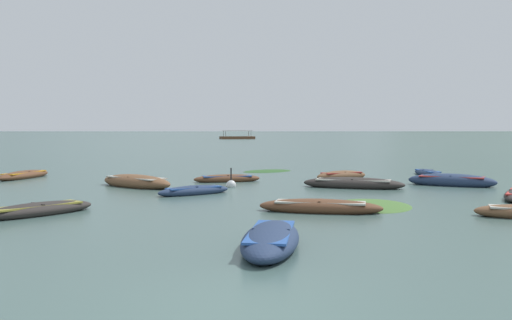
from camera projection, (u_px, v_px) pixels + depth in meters
name	position (u px, v px, depth m)	size (l,w,h in m)	color
ground_plane	(208.00, 131.00, 1499.41)	(6000.00, 6000.00, 0.00)	#425B56
mountain_1	(40.00, 69.00, 2140.73)	(1406.95, 1406.95, 487.35)	slate
mountain_2	(343.00, 99.00, 2185.63)	(1010.22, 1010.22, 250.97)	slate
mountain_3	(491.00, 65.00, 2382.35)	(1787.81, 1787.81, 571.40)	slate
rowboat_1	(38.00, 210.00, 16.14)	(3.23, 3.22, 0.46)	#2D2826
rowboat_2	(24.00, 175.00, 28.39)	(2.10, 4.24, 0.50)	brown
rowboat_4	(194.00, 191.00, 21.27)	(3.08, 2.28, 0.44)	navy
rowboat_5	(452.00, 181.00, 24.57)	(3.86, 3.02, 0.69)	navy
rowboat_6	(320.00, 207.00, 16.68)	(3.94, 2.07, 0.51)	brown
rowboat_7	(271.00, 240.00, 11.56)	(1.96, 3.84, 0.60)	navy
rowboat_8	(353.00, 184.00, 23.69)	(4.55, 2.84, 0.58)	#2D2826
rowboat_9	(342.00, 176.00, 27.85)	(3.18, 2.16, 0.55)	brown
rowboat_10	(227.00, 179.00, 26.46)	(3.40, 1.45, 0.45)	brown
rowboat_11	(428.00, 173.00, 30.18)	(0.89, 3.05, 0.42)	navy
rowboat_12	(136.00, 182.00, 24.12)	(4.00, 3.89, 0.68)	brown
ferry_0	(237.00, 137.00, 150.76)	(9.94, 5.26, 2.54)	brown
mooring_buoy	(231.00, 185.00, 23.98)	(0.44, 0.44, 0.98)	silver
weed_patch_0	(371.00, 206.00, 18.09)	(3.48, 2.61, 0.14)	#477033
weed_patch_2	(267.00, 171.00, 33.13)	(3.41, 2.08, 0.14)	#2D5628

